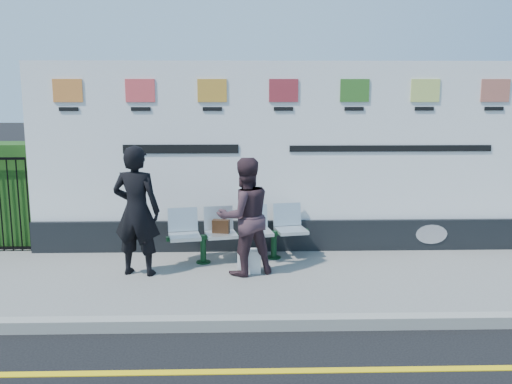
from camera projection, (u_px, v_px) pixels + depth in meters
ground at (259, 372)px, 5.53m from camera, size 80.00×80.00×0.00m
pavement at (253, 280)px, 7.98m from camera, size 14.00×3.00×0.12m
kerb at (256, 323)px, 6.50m from camera, size 14.00×0.18×0.14m
yellow_line at (259, 371)px, 5.53m from camera, size 14.00×0.10×0.01m
billboard at (283, 170)px, 9.07m from camera, size 8.00×0.30×3.00m
bench at (239, 246)px, 8.65m from camera, size 2.15×0.94×0.45m
woman_left at (137, 211)px, 7.89m from camera, size 0.74×0.56×1.83m
woman_right at (245, 216)px, 7.94m from camera, size 0.98×0.87×1.65m
handbag_brown at (221, 226)px, 8.53m from camera, size 0.27×0.16×0.20m
carrier_bag_white at (249, 261)px, 8.11m from camera, size 0.33×0.20×0.33m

